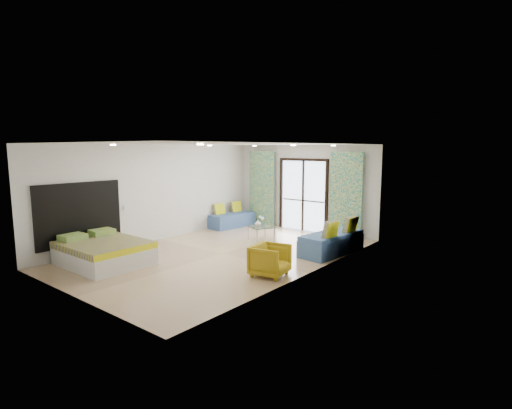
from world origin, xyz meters
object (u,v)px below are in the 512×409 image
Objects in this scene: daybed_right at (332,242)px; armchair at (270,259)px; coffee_table at (261,228)px; bed at (104,252)px; daybed_left at (232,219)px.

armchair is at bearing -88.08° from daybed_right.
bed is at bearing -108.56° from coffee_table.
armchair is (4.07, -3.32, 0.11)m from daybed_left.
daybed_right is at bearing 48.37° from bed.
bed is 2.67× the size of armchair.
daybed_right is 2.71× the size of armchair.
bed is 5.05m from daybed_left.
daybed_right is at bearing -15.22° from armchair.
bed is 2.31× the size of coffee_table.
coffee_table reaches higher than armchair.
armchair is (2.07, -2.36, -0.01)m from coffee_table.
coffee_table is at bearing -20.12° from daybed_left.
daybed_right is 2.36m from armchair.
daybed_left is 0.86× the size of daybed_right.
bed is 3.82m from armchair.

